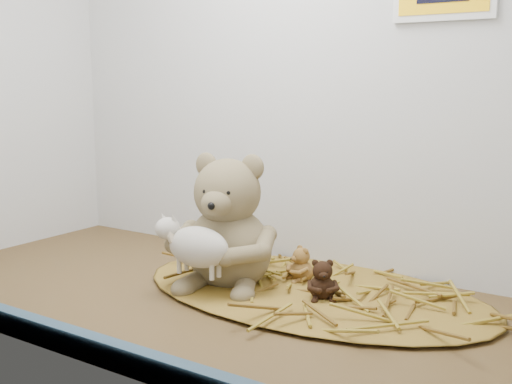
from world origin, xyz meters
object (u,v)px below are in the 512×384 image
Objects in this scene: toy_lamb at (199,247)px; mini_teddy_tan at (302,262)px; mini_teddy_brown at (322,278)px; main_teddy at (229,221)px.

toy_lamb is 2.36× the size of mini_teddy_tan.
mini_teddy_tan is at bearing 104.36° from mini_teddy_brown.
toy_lamb is (-0.00, -8.94, -3.00)cm from main_teddy.
main_teddy is 3.58× the size of mini_teddy_brown.
toy_lamb is at bearing -89.46° from mini_teddy_tan.
mini_teddy_brown is (7.92, -6.94, 0.19)cm from mini_teddy_tan.
main_teddy is 1.60× the size of toy_lamb.
main_teddy is 3.79× the size of mini_teddy_tan.
main_teddy is at bearing 147.55° from mini_teddy_brown.
toy_lamb is at bearing -105.56° from main_teddy.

